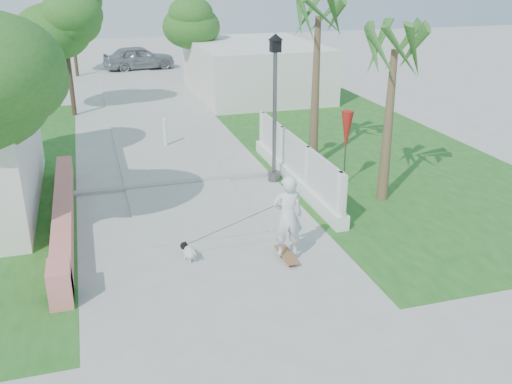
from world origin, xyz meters
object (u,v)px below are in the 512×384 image
object	(u,v)px
patio_umbrella	(347,132)
parked_car	(139,58)
bollard	(165,132)
street_lamp	(275,104)
skateboarder	(248,223)
dog	(189,251)

from	to	relation	value
patio_umbrella	parked_car	world-z (taller)	patio_umbrella
bollard	parked_car	distance (m)	17.28
patio_umbrella	street_lamp	bearing A→B (deg)	152.24
bollard	parked_car	bearing A→B (deg)	87.16
skateboarder	parked_car	world-z (taller)	skateboarder
skateboarder	street_lamp	bearing A→B (deg)	-107.56
street_lamp	skateboarder	xyz separation A→B (m)	(-2.15, -4.63, -1.54)
street_lamp	patio_umbrella	world-z (taller)	street_lamp
dog	parked_car	size ratio (longest dim) A/B	0.13
bollard	skateboarder	distance (m)	9.15
skateboarder	patio_umbrella	bearing A→B (deg)	-130.77
skateboarder	parked_car	xyz separation A→B (m)	(0.31, 26.39, -0.13)
dog	parked_car	bearing A→B (deg)	62.36
street_lamp	bollard	world-z (taller)	street_lamp
dog	parked_car	world-z (taller)	parked_car
bollard	dog	distance (m)	8.88
street_lamp	parked_car	bearing A→B (deg)	94.85
street_lamp	bollard	distance (m)	5.56
street_lamp	parked_car	size ratio (longest dim) A/B	1.00
street_lamp	bollard	size ratio (longest dim) A/B	4.07
street_lamp	patio_umbrella	bearing A→B (deg)	-27.76
street_lamp	bollard	bearing A→B (deg)	120.96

